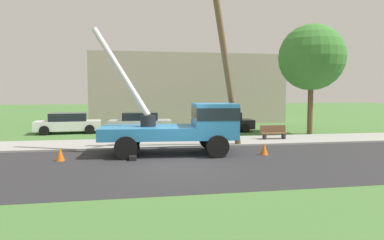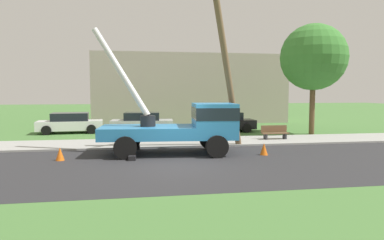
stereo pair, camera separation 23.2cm
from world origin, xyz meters
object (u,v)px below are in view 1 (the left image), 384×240
Objects in this scene: parked_sedan_white at (68,123)px; roadside_tree_near at (312,58)px; parked_sedan_silver at (140,122)px; parked_sedan_black at (222,122)px; utility_truck at (187,124)px; traffic_cone_behind at (60,154)px; park_bench at (274,133)px; leaning_utility_pole at (225,60)px; traffic_cone_ahead at (264,149)px.

roadside_tree_near is (16.44, -3.37, 4.50)m from parked_sedan_white.
parked_sedan_silver and parked_sedan_black have the same top height.
parked_sedan_white is (-6.85, 9.46, -0.70)m from utility_truck.
roadside_tree_near reaches higher than utility_truck.
traffic_cone_behind is 0.35× the size of park_bench.
leaning_utility_pole is 15.72× the size of traffic_cone_behind.
leaning_utility_pole is at bearing -63.04° from parked_sedan_silver.
traffic_cone_ahead is 0.13× the size of parked_sedan_black.
utility_truck is 0.77× the size of leaning_utility_pole.
park_bench is at bearing -37.03° from parked_sedan_silver.
utility_truck reaches higher than parked_sedan_white.
parked_sedan_white reaches higher than park_bench.
park_bench is at bearing 30.66° from utility_truck.
parked_sedan_black is 2.79× the size of park_bench.
roadside_tree_near is (7.39, 4.82, 0.69)m from leaning_utility_pole.
parked_sedan_silver is at bearing 116.96° from leaning_utility_pole.
traffic_cone_ahead is 0.08× the size of roadside_tree_near.
leaning_utility_pole reaches higher than utility_truck.
park_bench is (11.32, 4.25, 0.18)m from traffic_cone_behind.
traffic_cone_ahead is at bearing -93.60° from parked_sedan_black.
utility_truck is 6.83m from park_bench.
park_bench is at bearing -70.91° from parked_sedan_black.
utility_truck is at bearing -147.60° from roadside_tree_near.
parked_sedan_silver is 2.82× the size of park_bench.
leaning_utility_pole is 1.97× the size of parked_sedan_black.
parked_sedan_white is 1.00× the size of parked_sedan_silver.
parked_sedan_silver is 12.70m from roadside_tree_near.
leaning_utility_pole reaches higher than parked_sedan_silver.
park_bench reaches higher than traffic_cone_ahead.
leaning_utility_pole is 5.50× the size of park_bench.
parked_sedan_white is 17.38m from roadside_tree_near.
parked_sedan_silver is at bearing -2.54° from parked_sedan_white.
roadside_tree_near is (9.59, 6.09, 3.80)m from utility_truck.
leaning_utility_pole is 9.03m from traffic_cone_behind.
parked_sedan_silver reaches higher than traffic_cone_behind.
utility_truck is 5.68m from traffic_cone_behind.
traffic_cone_ahead is at bearing -118.20° from park_bench.
parked_sedan_silver is (-1.86, 9.24, -0.70)m from utility_truck.
utility_truck is at bearing -78.64° from parked_sedan_silver.
traffic_cone_ahead is at bearing -45.34° from parked_sedan_white.
parked_sedan_white is 5.00m from parked_sedan_silver.
traffic_cone_behind is at bearing -171.77° from utility_truck.
utility_truck is 1.49× the size of parked_sedan_white.
traffic_cone_ahead is 14.67m from parked_sedan_white.
traffic_cone_behind is (-5.51, -0.80, -1.13)m from utility_truck.
roadside_tree_near is at bearing -15.40° from parked_sedan_silver.
park_bench reaches higher than traffic_cone_behind.
leaning_utility_pole reaches higher than traffic_cone_behind.
parked_sedan_silver is (3.65, 10.04, 0.43)m from traffic_cone_behind.
utility_truck is 9.49m from parked_sedan_black.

